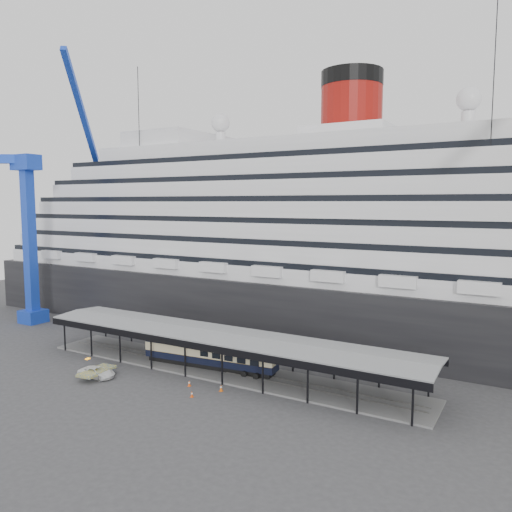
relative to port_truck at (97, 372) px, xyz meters
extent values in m
plane|color=#373739|center=(12.59, 5.09, -0.69)|extent=(200.00, 200.00, 0.00)
cube|color=black|center=(12.59, 37.09, 4.31)|extent=(130.00, 30.00, 10.00)
cylinder|color=maroon|center=(20.59, 37.09, 36.71)|extent=(10.00, 10.00, 9.00)
cylinder|color=black|center=(20.59, 37.09, 41.96)|extent=(10.10, 10.10, 2.50)
sphere|color=silver|center=(-5.41, 37.09, 37.01)|extent=(3.60, 3.60, 3.60)
sphere|color=silver|center=(38.59, 37.09, 37.01)|extent=(3.60, 3.60, 3.60)
cube|color=slate|center=(12.59, 10.09, -0.57)|extent=(56.00, 8.00, 0.24)
cube|color=slate|center=(12.59, 9.37, -0.41)|extent=(54.00, 0.08, 0.10)
cube|color=slate|center=(12.59, 10.81, -0.41)|extent=(54.00, 0.08, 0.10)
cube|color=black|center=(12.59, 5.59, 3.76)|extent=(56.00, 0.18, 0.90)
cube|color=black|center=(12.59, 14.59, 3.76)|extent=(56.00, 0.18, 0.90)
cube|color=slate|center=(12.59, 10.09, 4.49)|extent=(56.00, 9.00, 0.24)
cube|color=blue|center=(-33.41, 15.09, 0.51)|extent=(4.00, 4.00, 2.40)
cube|color=blue|center=(-33.41, 15.09, 14.71)|extent=(1.80, 1.80, 26.00)
cube|color=blue|center=(-33.41, 15.09, 29.11)|extent=(5.00, 3.20, 2.80)
cube|color=blue|center=(-25.02, 20.97, 38.52)|extent=(12.92, 17.86, 16.80)
cube|color=blue|center=(-36.28, 13.08, 29.71)|extent=(5.83, 4.75, 1.60)
cylinder|color=black|center=(-16.63, 26.84, 22.92)|extent=(0.12, 0.12, 47.21)
cylinder|color=black|center=(42.85, 25.33, 22.92)|extent=(0.12, 0.12, 47.21)
imported|color=white|center=(0.00, 0.00, 0.00)|extent=(5.15, 2.75, 1.38)
cube|color=black|center=(10.68, 10.09, -0.14)|extent=(18.67, 3.85, 0.62)
cube|color=black|center=(10.68, 10.09, 0.66)|extent=(19.58, 4.29, 0.97)
cube|color=beige|center=(10.68, 10.09, 1.72)|extent=(19.58, 4.33, 1.15)
cube|color=black|center=(10.68, 10.09, 2.47)|extent=(19.58, 4.29, 0.35)
cube|color=#E84D0C|center=(12.26, 3.50, -0.67)|extent=(0.42, 0.42, 0.03)
cone|color=#E84D0C|center=(12.26, 3.50, -0.30)|extent=(0.35, 0.35, 0.73)
cylinder|color=white|center=(12.26, 3.50, -0.23)|extent=(0.23, 0.23, 0.14)
cube|color=#E2490C|center=(14.65, 0.88, -0.67)|extent=(0.41, 0.41, 0.03)
cone|color=#E2490C|center=(14.65, 0.88, -0.31)|extent=(0.35, 0.35, 0.71)
cylinder|color=white|center=(14.65, 0.88, -0.24)|extent=(0.23, 0.23, 0.14)
cube|color=#E05A0C|center=(16.58, 4.08, -0.67)|extent=(0.48, 0.48, 0.03)
cone|color=#E05A0C|center=(16.58, 4.08, -0.26)|extent=(0.40, 0.40, 0.81)
cylinder|color=white|center=(16.58, 4.08, -0.18)|extent=(0.26, 0.26, 0.16)
camera|label=1|loc=(49.02, -43.83, 21.85)|focal=35.00mm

